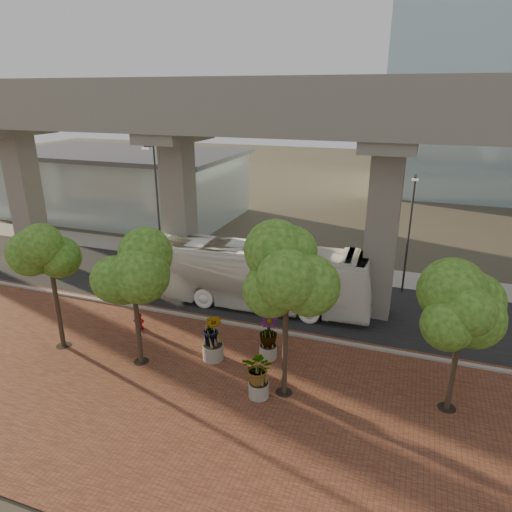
% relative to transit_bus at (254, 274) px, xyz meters
% --- Properties ---
extents(ground, '(160.00, 160.00, 0.00)m').
position_rel_transit_bus_xyz_m(ground, '(0.73, -0.84, -1.86)').
color(ground, '#3D362C').
rests_on(ground, ground).
extents(brick_plaza, '(70.00, 13.00, 0.06)m').
position_rel_transit_bus_xyz_m(brick_plaza, '(0.73, -8.84, -1.83)').
color(brick_plaza, brown).
rests_on(brick_plaza, ground).
extents(asphalt_road, '(90.00, 8.00, 0.04)m').
position_rel_transit_bus_xyz_m(asphalt_road, '(0.73, 1.16, -1.84)').
color(asphalt_road, black).
rests_on(asphalt_road, ground).
extents(curb_strip, '(70.00, 0.25, 0.16)m').
position_rel_transit_bus_xyz_m(curb_strip, '(0.73, -2.84, -1.78)').
color(curb_strip, gray).
rests_on(curb_strip, ground).
extents(far_sidewalk, '(90.00, 3.00, 0.06)m').
position_rel_transit_bus_xyz_m(far_sidewalk, '(0.73, 6.66, -1.83)').
color(far_sidewalk, gray).
rests_on(far_sidewalk, ground).
extents(transit_viaduct, '(72.00, 5.60, 12.40)m').
position_rel_transit_bus_xyz_m(transit_viaduct, '(0.73, 1.16, 5.43)').
color(transit_viaduct, gray).
rests_on(transit_viaduct, ground).
extents(station_pavilion, '(23.00, 13.00, 6.30)m').
position_rel_transit_bus_xyz_m(station_pavilion, '(-19.27, 15.16, 1.36)').
color(station_pavilion, '#ABBFC3').
rests_on(station_pavilion, ground).
extents(transit_bus, '(13.42, 3.62, 3.71)m').
position_rel_transit_bus_xyz_m(transit_bus, '(0.00, 0.00, 0.00)').
color(transit_bus, white).
rests_on(transit_bus, ground).
extents(fire_hydrant, '(0.49, 0.44, 0.99)m').
position_rel_transit_bus_xyz_m(fire_hydrant, '(-4.60, -4.94, -1.32)').
color(fire_hydrant, maroon).
rests_on(fire_hydrant, ground).
extents(planter_front, '(1.84, 1.84, 2.03)m').
position_rel_transit_bus_xyz_m(planter_front, '(3.12, -8.10, -0.56)').
color(planter_front, gray).
rests_on(planter_front, ground).
extents(planter_right, '(2.00, 2.00, 2.14)m').
position_rel_transit_bus_xyz_m(planter_right, '(2.58, -5.26, -0.50)').
color(planter_right, '#9C998D').
rests_on(planter_right, ground).
extents(planter_left, '(2.13, 2.13, 2.34)m').
position_rel_transit_bus_xyz_m(planter_left, '(0.23, -6.21, -0.38)').
color(planter_left, '#9D9A8E').
rests_on(planter_left, ground).
extents(street_tree_far_west, '(3.21, 3.21, 6.45)m').
position_rel_transit_bus_xyz_m(street_tree_far_west, '(-7.13, -7.62, 3.17)').
color(street_tree_far_west, '#4A382A').
rests_on(street_tree_far_west, ground).
extents(street_tree_near_west, '(3.82, 3.82, 6.15)m').
position_rel_transit_bus_xyz_m(street_tree_near_west, '(-2.79, -7.53, 2.60)').
color(street_tree_near_west, '#4A382A').
rests_on(street_tree_near_west, ground).
extents(street_tree_near_east, '(3.65, 3.65, 6.84)m').
position_rel_transit_bus_xyz_m(street_tree_near_east, '(4.01, -7.52, 3.35)').
color(street_tree_near_east, '#4A382A').
rests_on(street_tree_near_east, ground).
extents(street_tree_far_east, '(3.84, 3.84, 6.09)m').
position_rel_transit_bus_xyz_m(street_tree_far_east, '(10.29, -6.30, 2.53)').
color(street_tree_far_east, '#4A382A').
rests_on(street_tree_far_east, ground).
extents(streetlamp_west, '(0.41, 1.20, 8.31)m').
position_rel_transit_bus_xyz_m(streetlamp_west, '(-9.03, 4.63, 3.00)').
color(streetlamp_west, '#2F2F34').
rests_on(streetlamp_west, ground).
extents(streetlamp_east, '(0.36, 1.05, 7.27)m').
position_rel_transit_bus_xyz_m(streetlamp_east, '(8.04, 4.56, 2.39)').
color(streetlamp_east, '#2B2C30').
rests_on(streetlamp_east, ground).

